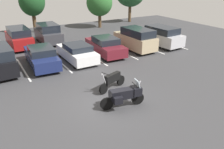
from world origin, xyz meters
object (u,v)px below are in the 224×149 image
(car_white, at_px, (77,52))
(car_maroon, at_px, (105,46))
(car_silver, at_px, (161,36))
(car_far_red, at_px, (19,37))
(motorcycle_touring, at_px, (124,95))
(car_tan, at_px, (136,39))
(motorcycle_second, at_px, (112,80))
(car_far_charcoal, at_px, (48,33))
(car_navy, at_px, (41,56))

(car_white, height_order, car_maroon, car_maroon)
(car_silver, distance_m, car_far_red, 13.39)
(car_white, bearing_deg, motorcycle_touring, -94.56)
(car_tan, bearing_deg, car_white, -178.38)
(car_tan, xyz_separation_m, car_silver, (2.93, -0.04, -0.07))
(motorcycle_touring, relative_size, car_far_red, 0.50)
(motorcycle_second, height_order, car_far_charcoal, car_far_charcoal)
(motorcycle_second, bearing_deg, car_white, 88.43)
(car_maroon, height_order, car_tan, car_tan)
(motorcycle_second, height_order, car_maroon, car_maroon)
(car_navy, relative_size, car_far_charcoal, 1.11)
(motorcycle_touring, distance_m, car_white, 7.82)
(car_white, xyz_separation_m, car_silver, (8.65, 0.12, 0.25))
(car_white, relative_size, car_tan, 1.01)
(car_navy, height_order, car_far_red, car_far_red)
(car_tan, bearing_deg, car_far_red, 145.38)
(motorcycle_touring, relative_size, car_navy, 0.49)
(car_silver, height_order, car_far_charcoal, car_far_charcoal)
(motorcycle_second, distance_m, car_far_charcoal, 12.27)
(motorcycle_second, bearing_deg, car_navy, 113.05)
(car_maroon, bearing_deg, car_navy, -178.37)
(car_navy, bearing_deg, car_white, -4.84)
(motorcycle_touring, distance_m, car_far_charcoal, 14.28)
(car_maroon, distance_m, car_silver, 5.93)
(motorcycle_second, distance_m, car_maroon, 6.81)
(car_maroon, bearing_deg, car_silver, -2.55)
(motorcycle_second, bearing_deg, car_far_red, 104.17)
(motorcycle_touring, bearing_deg, motorcycle_second, 77.09)
(car_white, height_order, car_far_charcoal, car_far_charcoal)
(motorcycle_second, bearing_deg, motorcycle_touring, -102.91)
(car_far_red, bearing_deg, car_navy, -85.30)
(motorcycle_touring, height_order, car_silver, car_silver)
(car_tan, bearing_deg, car_navy, 179.54)
(car_far_red, bearing_deg, motorcycle_touring, -79.59)
(car_maroon, distance_m, car_far_red, 8.41)
(car_white, xyz_separation_m, car_far_charcoal, (-0.41, 6.48, 0.26))
(motorcycle_second, bearing_deg, car_far_charcoal, 91.16)
(car_maroon, relative_size, car_far_red, 1.04)
(car_tan, distance_m, car_silver, 2.93)
(car_navy, bearing_deg, motorcycle_touring, -75.38)
(car_far_red, bearing_deg, car_maroon, -45.02)
(car_navy, bearing_deg, motorcycle_second, -66.95)
(car_navy, bearing_deg, car_silver, -0.55)
(car_white, distance_m, car_far_charcoal, 6.50)
(car_maroon, height_order, car_far_red, car_far_red)
(car_tan, relative_size, car_silver, 0.95)
(car_tan, relative_size, car_far_charcoal, 1.01)
(motorcycle_second, relative_size, car_silver, 0.45)
(motorcycle_second, distance_m, car_white, 5.78)
(motorcycle_touring, relative_size, motorcycle_second, 1.13)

